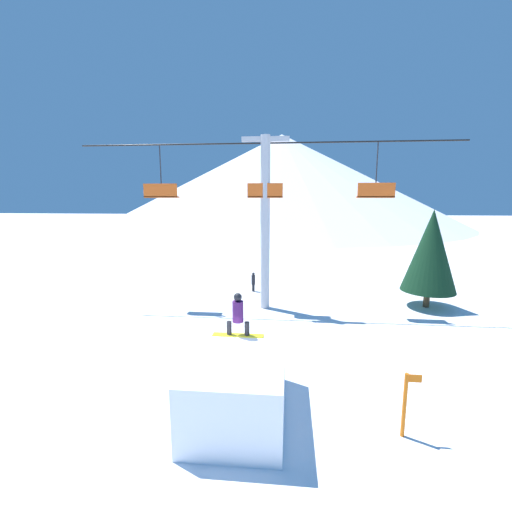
% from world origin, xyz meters
% --- Properties ---
extents(ground_plane, '(220.00, 220.00, 0.00)m').
position_xyz_m(ground_plane, '(0.00, 0.00, 0.00)').
color(ground_plane, white).
extents(mountain_ridge, '(75.43, 75.43, 19.24)m').
position_xyz_m(mountain_ridge, '(0.00, 68.96, 9.62)').
color(mountain_ridge, silver).
rests_on(mountain_ridge, ground_plane).
extents(snow_ramp, '(2.50, 3.83, 1.80)m').
position_xyz_m(snow_ramp, '(0.62, 0.42, 0.90)').
color(snow_ramp, white).
rests_on(snow_ramp, ground_plane).
extents(snowboarder, '(1.55, 0.33, 1.33)m').
position_xyz_m(snowboarder, '(0.45, 1.56, 2.46)').
color(snowboarder, yellow).
rests_on(snowboarder, snow_ramp).
extents(chairlift, '(19.42, 0.49, 9.00)m').
position_xyz_m(chairlift, '(0.67, 9.70, 5.17)').
color(chairlift, '#B2B2B7').
rests_on(chairlift, ground_plane).
extents(pine_tree_near, '(2.80, 2.80, 5.31)m').
position_xyz_m(pine_tree_near, '(9.46, 10.69, 3.10)').
color(pine_tree_near, '#4C3823').
rests_on(pine_tree_near, ground_plane).
extents(trail_marker, '(0.41, 0.10, 1.70)m').
position_xyz_m(trail_marker, '(4.86, -0.08, 0.91)').
color(trail_marker, orange).
rests_on(trail_marker, ground_plane).
extents(distant_skier, '(0.24, 0.24, 1.23)m').
position_xyz_m(distant_skier, '(-0.29, 12.88, 0.67)').
color(distant_skier, black).
rests_on(distant_skier, ground_plane).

